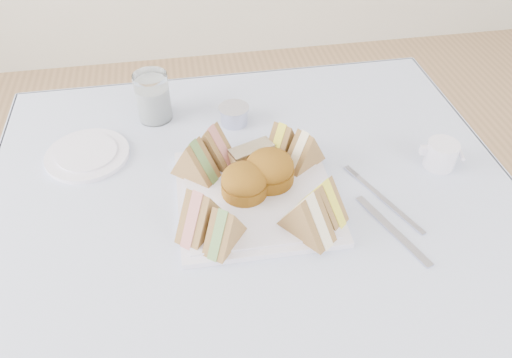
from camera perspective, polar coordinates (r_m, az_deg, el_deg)
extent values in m
cube|color=brown|center=(1.21, 0.38, -16.76)|extent=(0.90, 0.90, 0.74)
cube|color=#A9B8F0|center=(0.91, 0.48, -4.67)|extent=(1.02, 1.02, 0.01)
cube|color=white|center=(0.94, 0.00, -1.98)|extent=(0.30, 0.30, 0.01)
cylinder|color=#9C6F19|center=(0.92, -1.34, -0.32)|extent=(0.10, 0.10, 0.06)
cylinder|color=#9C6F19|center=(0.94, 1.58, 1.17)|extent=(0.13, 0.13, 0.06)
cube|color=tan|center=(0.99, -0.52, 2.72)|extent=(0.09, 0.06, 0.04)
cylinder|color=white|center=(1.09, -18.71, 2.63)|extent=(0.18, 0.18, 0.01)
cylinder|color=white|center=(1.14, -11.70, 9.17)|extent=(0.09, 0.09, 0.11)
cylinder|color=silver|center=(1.12, -2.53, 7.23)|extent=(0.07, 0.07, 0.04)
cube|color=silver|center=(0.92, 15.31, -5.63)|extent=(0.08, 0.18, 0.00)
cube|color=silver|center=(0.96, 14.92, -2.75)|extent=(0.08, 0.17, 0.00)
cylinder|color=white|center=(1.07, 20.39, 2.64)|extent=(0.07, 0.07, 0.06)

